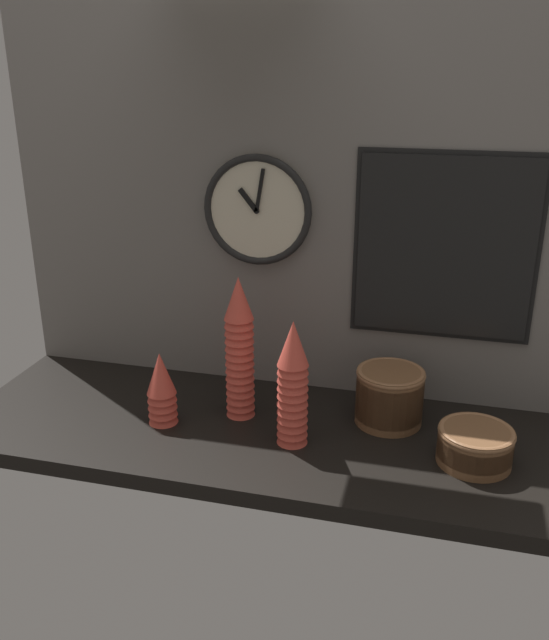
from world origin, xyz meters
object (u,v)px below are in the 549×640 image
cup_stack_center_right (293,384)px  bowl_stack_far_right (475,445)px  menu_board (445,248)px  cup_stack_center (240,348)px  cup_stack_center_left (161,388)px  bowl_stack_right (389,395)px  wall_clock (257,210)px

cup_stack_center_right → bowl_stack_far_right: 0.44m
cup_stack_center_right → menu_board: 0.51m
cup_stack_center → menu_board: size_ratio=0.79×
cup_stack_center_right → menu_board: bearing=43.6°
cup_stack_center_left → bowl_stack_right: size_ratio=1.11×
cup_stack_center_left → cup_stack_center_right: cup_stack_center_right is taller
cup_stack_center_right → bowl_stack_right: bearing=36.3°
cup_stack_center_left → wall_clock: size_ratio=0.66×
bowl_stack_far_right → cup_stack_center_right: bearing=-177.6°
cup_stack_center_left → menu_board: (0.65, 0.29, 0.33)m
cup_stack_center → cup_stack_center_left: size_ratio=1.96×
cup_stack_center_left → bowl_stack_far_right: (0.76, 0.01, -0.05)m
bowl_stack_far_right → menu_board: size_ratio=0.36×
cup_stack_center → bowl_stack_far_right: (0.58, -0.08, -0.14)m
cup_stack_center → cup_stack_center_right: size_ratio=1.19×
wall_clock → cup_stack_center_left: bearing=-122.0°
cup_stack_center → bowl_stack_far_right: bearing=-8.1°
cup_stack_center_left → menu_board: menu_board is taller
wall_clock → cup_stack_center: bearing=-88.7°
cup_stack_center → cup_stack_center_left: 0.22m
bowl_stack_far_right → menu_board: 0.49m
cup_stack_center_left → menu_board: size_ratio=0.40×
cup_stack_center → menu_board: bearing=22.7°
cup_stack_center_left → cup_stack_center_right: 0.34m
cup_stack_center_left → bowl_stack_far_right: size_ratio=1.11×
bowl_stack_right → menu_board: size_ratio=0.36×
wall_clock → bowl_stack_right: bearing=-19.4°
bowl_stack_right → menu_board: 0.39m
bowl_stack_right → wall_clock: bearing=160.6°
bowl_stack_far_right → wall_clock: bearing=155.1°
cup_stack_center → bowl_stack_right: size_ratio=2.18×
bowl_stack_far_right → wall_clock: size_ratio=0.59×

